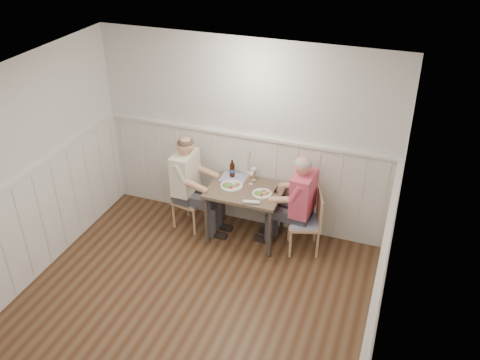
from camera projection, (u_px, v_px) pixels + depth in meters
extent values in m
plane|color=#452917|center=(176.00, 330.00, 5.47)|extent=(4.50, 4.50, 0.00)
cube|color=silver|center=(245.00, 136.00, 6.63)|extent=(4.00, 0.04, 2.60)
cube|color=silver|center=(382.00, 282.00, 4.22)|extent=(0.04, 4.50, 2.60)
cube|color=white|center=(155.00, 106.00, 4.15)|extent=(4.00, 4.50, 0.02)
cube|color=beige|center=(245.00, 179.00, 6.95)|extent=(3.98, 0.03, 1.30)
cube|color=beige|center=(13.00, 244.00, 5.72)|extent=(0.03, 4.48, 1.30)
cube|color=beige|center=(370.00, 336.00, 4.56)|extent=(0.03, 4.48, 1.30)
cube|color=silver|center=(245.00, 136.00, 6.60)|extent=(3.98, 0.06, 0.04)
cube|color=silver|center=(0.00, 194.00, 5.38)|extent=(0.06, 4.48, 0.04)
cube|color=silver|center=(379.00, 279.00, 4.22)|extent=(0.06, 4.48, 0.04)
cube|color=brown|center=(245.00, 191.00, 6.55)|extent=(0.96, 0.70, 0.04)
cylinder|color=#3F3833|center=(207.00, 220.00, 6.62)|extent=(0.05, 0.05, 0.71)
cylinder|color=#3F3833|center=(223.00, 197.00, 7.11)|extent=(0.05, 0.05, 0.71)
cylinder|color=#3F3833|center=(269.00, 234.00, 6.37)|extent=(0.05, 0.05, 0.71)
cylinder|color=#3F3833|center=(282.00, 209.00, 6.85)|extent=(0.05, 0.05, 0.71)
cube|color=tan|center=(304.00, 223.00, 6.47)|extent=(0.50, 0.50, 0.04)
cube|color=#4454A3|center=(304.00, 221.00, 6.46)|extent=(0.45, 0.45, 0.03)
cube|color=tan|center=(320.00, 208.00, 6.35)|extent=(0.15, 0.39, 0.42)
cylinder|color=tan|center=(317.00, 245.00, 6.43)|extent=(0.03, 0.03, 0.39)
cylinder|color=tan|center=(290.00, 244.00, 6.44)|extent=(0.03, 0.03, 0.39)
cylinder|color=tan|center=(315.00, 229.00, 6.73)|extent=(0.03, 0.03, 0.39)
cylinder|color=tan|center=(289.00, 229.00, 6.74)|extent=(0.03, 0.03, 0.39)
cube|color=tan|center=(190.00, 200.00, 6.94)|extent=(0.46, 0.46, 0.04)
cube|color=#4454A3|center=(190.00, 198.00, 6.93)|extent=(0.41, 0.41, 0.03)
cube|color=tan|center=(178.00, 183.00, 6.90)|extent=(0.09, 0.39, 0.41)
cylinder|color=tan|center=(188.00, 204.00, 7.25)|extent=(0.03, 0.03, 0.39)
cylinder|color=tan|center=(208.00, 211.00, 7.11)|extent=(0.03, 0.03, 0.39)
cylinder|color=tan|center=(174.00, 216.00, 7.00)|extent=(0.03, 0.03, 0.39)
cylinder|color=tan|center=(194.00, 223.00, 6.85)|extent=(0.03, 0.03, 0.39)
cube|color=#3F3F47|center=(299.00, 233.00, 6.62)|extent=(0.46, 0.43, 0.44)
cube|color=#3F3F47|center=(286.00, 211.00, 6.54)|extent=(0.44, 0.39, 0.13)
cube|color=#F74969|center=(302.00, 193.00, 6.31)|extent=(0.27, 0.45, 0.54)
sphere|color=tan|center=(304.00, 166.00, 6.11)|extent=(0.22, 0.22, 0.22)
sphere|color=#A5A5A0|center=(304.00, 164.00, 6.09)|extent=(0.21, 0.21, 0.21)
cube|color=black|center=(275.00, 187.00, 6.43)|extent=(0.02, 0.07, 0.13)
cube|color=#3F3F47|center=(189.00, 212.00, 7.01)|extent=(0.45, 0.41, 0.46)
cube|color=#3F3F47|center=(201.00, 197.00, 6.80)|extent=(0.43, 0.37, 0.13)
cube|color=silver|center=(186.00, 173.00, 6.69)|extent=(0.25, 0.45, 0.56)
sphere|color=tan|center=(185.00, 145.00, 6.48)|extent=(0.22, 0.22, 0.22)
sphere|color=#4C3828|center=(185.00, 143.00, 6.47)|extent=(0.21, 0.21, 0.21)
cylinder|color=white|center=(262.00, 194.00, 6.43)|extent=(0.25, 0.25, 0.02)
ellipsoid|color=#3F722D|center=(259.00, 192.00, 6.40)|extent=(0.12, 0.10, 0.05)
sphere|color=tan|center=(266.00, 192.00, 6.41)|extent=(0.03, 0.03, 0.03)
cube|color=#915344|center=(265.00, 191.00, 6.46)|extent=(0.07, 0.05, 0.01)
cylinder|color=white|center=(269.00, 191.00, 6.44)|extent=(0.05, 0.05, 0.03)
cylinder|color=white|center=(232.00, 186.00, 6.59)|extent=(0.29, 0.29, 0.02)
ellipsoid|color=#3F722D|center=(227.00, 184.00, 6.56)|extent=(0.14, 0.12, 0.05)
sphere|color=tan|center=(237.00, 184.00, 6.57)|extent=(0.04, 0.04, 0.04)
cylinder|color=silver|center=(253.00, 180.00, 6.73)|extent=(0.06, 0.06, 0.01)
cylinder|color=silver|center=(253.00, 177.00, 6.71)|extent=(0.01, 0.01, 0.08)
cone|color=#C98132|center=(254.00, 173.00, 6.68)|extent=(0.07, 0.07, 0.07)
cylinder|color=silver|center=(254.00, 169.00, 6.65)|extent=(0.07, 0.07, 0.03)
cylinder|color=silver|center=(251.00, 184.00, 6.65)|extent=(0.06, 0.06, 0.01)
cylinder|color=silver|center=(251.00, 181.00, 6.63)|extent=(0.01, 0.01, 0.07)
cone|color=#C98132|center=(251.00, 177.00, 6.59)|extent=(0.07, 0.07, 0.07)
cylinder|color=silver|center=(251.00, 174.00, 6.57)|extent=(0.07, 0.07, 0.03)
cylinder|color=black|center=(232.00, 171.00, 6.77)|extent=(0.07, 0.07, 0.18)
cone|color=black|center=(232.00, 164.00, 6.71)|extent=(0.07, 0.07, 0.04)
cylinder|color=black|center=(232.00, 161.00, 6.69)|extent=(0.03, 0.03, 0.03)
cylinder|color=#30569C|center=(232.00, 170.00, 6.76)|extent=(0.07, 0.07, 0.05)
cylinder|color=white|center=(251.00, 202.00, 6.23)|extent=(0.22, 0.09, 0.05)
cylinder|color=silver|center=(247.00, 175.00, 6.76)|extent=(0.05, 0.05, 0.09)
cylinder|color=tan|center=(247.00, 165.00, 6.68)|extent=(0.03, 0.03, 0.30)
cone|color=tan|center=(248.00, 152.00, 6.58)|extent=(0.04, 0.04, 0.10)
cube|color=#4454A3|center=(234.00, 178.00, 6.78)|extent=(0.36, 0.29, 0.01)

